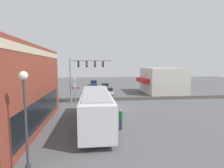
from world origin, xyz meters
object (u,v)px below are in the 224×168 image
(city_bus, at_px, (96,106))
(pedestrian_at_crossing, at_px, (82,97))
(parked_car_blue, at_px, (94,83))
(parked_car_white, at_px, (108,91))
(crossing_signal, at_px, (75,88))
(pedestrian_near_bus, at_px, (121,119))
(streetlamp, at_px, (25,114))
(parked_car_silver, at_px, (105,86))

(city_bus, xyz_separation_m, pedestrian_at_crossing, (9.52, 1.81, -0.86))
(parked_car_blue, height_order, pedestrian_at_crossing, pedestrian_at_crossing)
(city_bus, bearing_deg, parked_car_white, -8.59)
(crossing_signal, distance_m, pedestrian_near_bus, 12.29)
(streetlamp, relative_size, pedestrian_at_crossing, 3.07)
(city_bus, height_order, parked_car_white, city_bus)
(city_bus, bearing_deg, crossing_signal, 16.30)
(streetlamp, bearing_deg, pedestrian_at_crossing, -6.31)
(streetlamp, bearing_deg, parked_car_white, -14.38)
(city_bus, xyz_separation_m, crossing_signal, (9.65, 2.82, 0.55))
(crossing_signal, xyz_separation_m, pedestrian_at_crossing, (-0.12, -1.01, -1.41))
(parked_car_silver, xyz_separation_m, parked_car_blue, (7.75, 2.60, 0.03))
(pedestrian_at_crossing, bearing_deg, crossing_signal, 83.13)
(streetlamp, bearing_deg, pedestrian_near_bus, -45.50)
(streetlamp, bearing_deg, parked_car_silver, -10.94)
(parked_car_blue, bearing_deg, streetlamp, 174.79)
(parked_car_blue, bearing_deg, pedestrian_at_crossing, 175.58)
(parked_car_silver, distance_m, parked_car_blue, 8.18)
(crossing_signal, bearing_deg, parked_car_silver, -19.24)
(crossing_signal, bearing_deg, pedestrian_near_bus, -156.23)
(city_bus, height_order, pedestrian_at_crossing, city_bus)
(parked_car_white, xyz_separation_m, pedestrian_near_bus, (-18.73, 0.50, 0.27))
(parked_car_white, height_order, pedestrian_near_bus, pedestrian_near_bus)
(city_bus, relative_size, pedestrian_at_crossing, 6.39)
(parked_car_white, distance_m, pedestrian_at_crossing, 8.86)
(parked_car_silver, bearing_deg, streetlamp, 169.06)
(crossing_signal, xyz_separation_m, parked_car_blue, (23.28, -2.82, -1.60))
(parked_car_white, relative_size, parked_car_blue, 1.07)
(crossing_signal, height_order, streetlamp, streetlamp)
(city_bus, xyz_separation_m, parked_car_blue, (32.93, -0.00, -1.05))
(parked_car_silver, bearing_deg, parked_car_blue, 18.54)
(streetlamp, relative_size, parked_car_white, 1.10)
(pedestrian_at_crossing, bearing_deg, parked_car_silver, -15.73)
(pedestrian_at_crossing, bearing_deg, parked_car_blue, -4.42)
(parked_car_white, bearing_deg, parked_car_blue, 9.39)
(crossing_signal, relative_size, parked_car_blue, 0.84)
(crossing_signal, height_order, parked_car_blue, crossing_signal)
(streetlamp, bearing_deg, city_bus, -26.95)
(city_bus, xyz_separation_m, pedestrian_near_bus, (-1.53, -2.10, -0.81))
(parked_car_silver, relative_size, pedestrian_near_bus, 2.41)
(streetlamp, bearing_deg, parked_car_blue, -5.21)
(streetlamp, relative_size, pedestrian_near_bus, 2.94)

